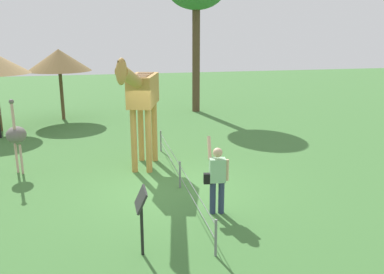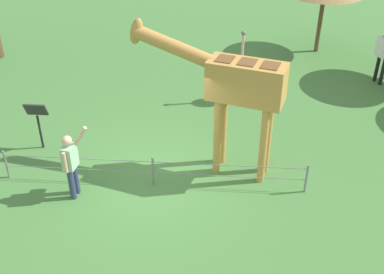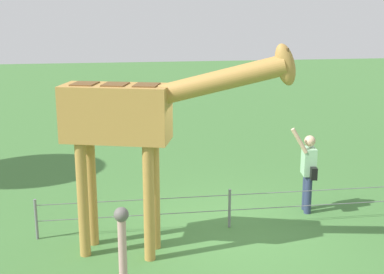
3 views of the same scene
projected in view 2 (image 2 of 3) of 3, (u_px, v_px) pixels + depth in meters
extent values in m
plane|color=#427538|center=(155.00, 178.00, 11.24)|extent=(60.00, 60.00, 0.00)
cylinder|color=#BC8942|center=(217.00, 137.00, 10.99)|extent=(0.18, 0.18, 1.94)
cylinder|color=#BC8942|center=(223.00, 128.00, 11.33)|extent=(0.18, 0.18, 1.94)
cylinder|color=#BC8942|center=(263.00, 146.00, 10.65)|extent=(0.18, 0.18, 1.94)
cylinder|color=#BC8942|center=(268.00, 137.00, 11.00)|extent=(0.18, 0.18, 1.94)
cube|color=#BC8942|center=(246.00, 82.00, 10.24)|extent=(1.83, 1.15, 0.90)
cube|color=brown|center=(225.00, 59.00, 10.14)|extent=(0.47, 0.52, 0.02)
cube|color=brown|center=(248.00, 62.00, 9.99)|extent=(0.47, 0.52, 0.02)
cube|color=brown|center=(271.00, 65.00, 9.84)|extent=(0.47, 0.52, 0.02)
cylinder|color=#BC8942|center=(178.00, 48.00, 10.44)|extent=(2.11, 0.91, 0.85)
ellipsoid|color=#BC8942|center=(136.00, 31.00, 10.60)|extent=(0.49, 0.37, 0.69)
cylinder|color=brown|center=(135.00, 24.00, 10.46)|extent=(0.05, 0.05, 0.14)
cylinder|color=brown|center=(136.00, 23.00, 10.56)|extent=(0.05, 0.05, 0.14)
cylinder|color=navy|center=(76.00, 179.00, 10.58)|extent=(0.14, 0.14, 0.78)
cylinder|color=navy|center=(72.00, 184.00, 10.42)|extent=(0.14, 0.14, 0.78)
cube|color=#93C699|center=(70.00, 157.00, 10.15)|extent=(0.29, 0.39, 0.55)
sphere|color=#D8AD8C|center=(67.00, 141.00, 9.93)|extent=(0.22, 0.22, 0.22)
cylinder|color=#D8AD8C|center=(80.00, 136.00, 9.99)|extent=(0.36, 0.13, 0.51)
cylinder|color=#D8AD8C|center=(65.00, 163.00, 9.97)|extent=(0.08, 0.08, 0.50)
cube|color=black|center=(73.00, 158.00, 10.43)|extent=(0.15, 0.21, 0.24)
cylinder|color=black|center=(377.00, 68.00, 15.60)|extent=(0.12, 0.12, 0.95)
cylinder|color=black|center=(383.00, 71.00, 15.36)|extent=(0.12, 0.12, 0.95)
cube|color=silver|center=(382.00, 48.00, 15.04)|extent=(0.32, 0.47, 0.60)
cylinder|color=#CC9E93|center=(243.00, 89.00, 14.33)|extent=(0.07, 0.07, 0.90)
cylinder|color=#CC9E93|center=(248.00, 86.00, 14.46)|extent=(0.07, 0.07, 0.90)
ellipsoid|color=#66605B|center=(247.00, 65.00, 14.01)|extent=(0.70, 0.56, 0.49)
cylinder|color=#CC9E93|center=(243.00, 48.00, 13.72)|extent=(0.08, 0.08, 0.80)
sphere|color=#66605B|center=(244.00, 33.00, 13.48)|extent=(0.14, 0.14, 0.14)
cylinder|color=brown|center=(320.00, 23.00, 17.54)|extent=(0.16, 0.16, 2.18)
cylinder|color=black|center=(40.00, 132.00, 12.13)|extent=(0.06, 0.06, 0.95)
cube|color=#2D2D2D|center=(36.00, 110.00, 11.78)|extent=(0.56, 0.21, 0.38)
cylinder|color=slate|center=(306.00, 179.00, 10.61)|extent=(0.05, 0.05, 0.75)
cylinder|color=slate|center=(153.00, 171.00, 10.85)|extent=(0.05, 0.05, 0.75)
cylinder|color=slate|center=(6.00, 164.00, 11.08)|extent=(0.05, 0.05, 0.75)
cube|color=slate|center=(153.00, 162.00, 10.71)|extent=(7.00, 0.01, 0.01)
cube|color=slate|center=(153.00, 173.00, 10.87)|extent=(7.00, 0.01, 0.01)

